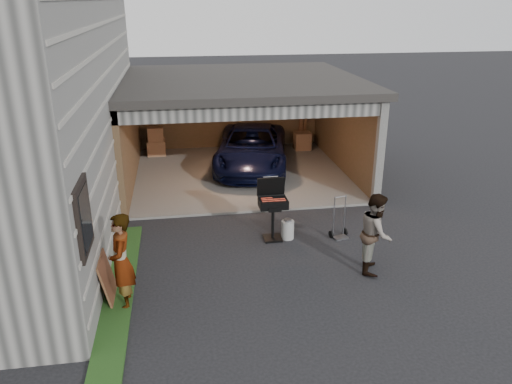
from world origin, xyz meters
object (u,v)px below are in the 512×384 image
at_px(bbq_grill, 273,205).
at_px(propane_tank, 288,230).
at_px(minivan, 252,150).
at_px(man, 376,233).
at_px(plywood_panel, 108,279).
at_px(hand_truck, 339,229).
at_px(woman, 121,262).

height_order(bbq_grill, propane_tank, bbq_grill).
bearing_deg(minivan, bbq_grill, -81.82).
relative_size(minivan, propane_tank, 10.76).
bearing_deg(man, minivan, 32.64).
bearing_deg(plywood_panel, minivan, 62.29).
distance_m(bbq_grill, propane_tank, 0.69).
bearing_deg(hand_truck, minivan, 90.52).
bearing_deg(woman, propane_tank, 119.70).
bearing_deg(plywood_panel, woman, -38.24).
relative_size(bbq_grill, hand_truck, 1.39).
bearing_deg(propane_tank, man, -49.48).
xyz_separation_m(minivan, hand_truck, (1.22, -5.04, -0.44)).
xyz_separation_m(minivan, bbq_grill, (-0.26, -4.87, 0.18)).
bearing_deg(woman, man, 93.60).
bearing_deg(man, propane_tank, 60.72).
xyz_separation_m(bbq_grill, plywood_panel, (-3.30, -1.92, -0.39)).
height_order(woman, man, woman).
xyz_separation_m(minivan, woman, (-3.26, -7.02, 0.24)).
bearing_deg(propane_tank, hand_truck, -6.33).
bearing_deg(bbq_grill, hand_truck, -6.53).
height_order(bbq_grill, plywood_panel, bbq_grill).
xyz_separation_m(man, propane_tank, (-1.37, 1.60, -0.59)).
distance_m(minivan, propane_tank, 4.93).
xyz_separation_m(man, bbq_grill, (-1.70, 1.64, 0.02)).
distance_m(propane_tank, plywood_panel, 4.10).
distance_m(bbq_grill, hand_truck, 1.62).
xyz_separation_m(bbq_grill, hand_truck, (1.48, -0.17, -0.62)).
relative_size(man, plywood_panel, 1.86).
bearing_deg(propane_tank, plywood_panel, -152.65).
height_order(minivan, bbq_grill, bbq_grill).
bearing_deg(hand_truck, plywood_panel, -172.98).
bearing_deg(man, woman, 116.51).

